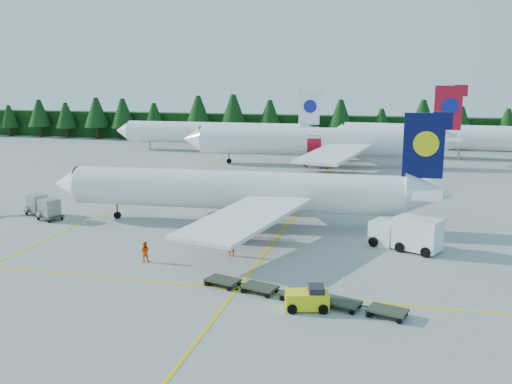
% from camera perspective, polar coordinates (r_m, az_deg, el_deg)
% --- Properties ---
extents(ground, '(320.00, 320.00, 0.00)m').
position_cam_1_polar(ground, '(47.11, -6.98, -6.44)').
color(ground, '#9D9E98').
rests_on(ground, ground).
extents(taxi_stripe_a, '(0.25, 120.00, 0.01)m').
position_cam_1_polar(taxi_stripe_a, '(70.31, -11.81, -0.56)').
color(taxi_stripe_a, yellow).
rests_on(taxi_stripe_a, ground).
extents(taxi_stripe_b, '(0.25, 120.00, 0.01)m').
position_cam_1_polar(taxi_stripe_b, '(64.25, 4.47, -1.49)').
color(taxi_stripe_b, yellow).
rests_on(taxi_stripe_b, ground).
extents(taxi_stripe_cross, '(80.00, 0.25, 0.01)m').
position_cam_1_polar(taxi_stripe_cross, '(41.89, -9.95, -8.86)').
color(taxi_stripe_cross, yellow).
rests_on(taxi_stripe_cross, ground).
extents(treeline_hedge, '(220.00, 4.00, 6.00)m').
position_cam_1_polar(treeline_hedge, '(125.33, 6.60, 6.25)').
color(treeline_hedge, black).
rests_on(treeline_hedge, ground).
extents(airliner_navy, '(38.57, 31.67, 11.21)m').
position_cam_1_polar(airliner_navy, '(56.16, -2.84, 0.13)').
color(airliner_navy, white).
rests_on(airliner_navy, ground).
extents(airliner_red, '(44.61, 36.57, 12.97)m').
position_cam_1_polar(airliner_red, '(93.72, 5.46, 5.04)').
color(airliner_red, white).
rests_on(airliner_red, ground).
extents(airliner_far_left, '(40.68, 4.74, 11.83)m').
position_cam_1_polar(airliner_far_left, '(111.31, -4.94, 5.99)').
color(airliner_far_left, white).
rests_on(airliner_far_left, ground).
extents(airliner_far_right, '(42.89, 6.88, 12.47)m').
position_cam_1_polar(airliner_far_right, '(107.05, 17.93, 5.35)').
color(airliner_far_right, white).
rests_on(airliner_far_right, ground).
extents(service_truck, '(6.27, 4.41, 2.86)m').
position_cam_1_polar(service_truck, '(50.04, 14.70, -3.98)').
color(service_truck, white).
rests_on(service_truck, ground).
extents(baggage_tug, '(2.98, 2.06, 1.45)m').
position_cam_1_polar(baggage_tug, '(36.70, 5.22, -10.56)').
color(baggage_tug, yellow).
rests_on(baggage_tug, ground).
extents(dolly_train, '(13.98, 4.63, 0.14)m').
position_cam_1_polar(dolly_train, '(38.10, 4.38, -10.13)').
color(dolly_train, '#303426').
rests_on(dolly_train, ground).
extents(uld_pair, '(5.45, 4.24, 1.82)m').
position_cam_1_polar(uld_pair, '(63.10, -20.51, -1.31)').
color(uld_pair, '#303426').
rests_on(uld_pair, ground).
extents(crew_a, '(0.72, 0.49, 1.93)m').
position_cam_1_polar(crew_a, '(46.69, -2.47, -5.29)').
color(crew_a, '#F24305').
rests_on(crew_a, ground).
extents(crew_b, '(0.88, 0.74, 1.63)m').
position_cam_1_polar(crew_b, '(46.24, -11.05, -5.87)').
color(crew_b, '#FB4A05').
rests_on(crew_b, ground).
extents(crew_c, '(0.54, 0.71, 1.57)m').
position_cam_1_polar(crew_c, '(52.04, -0.14, -3.71)').
color(crew_c, orange).
rests_on(crew_c, ground).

